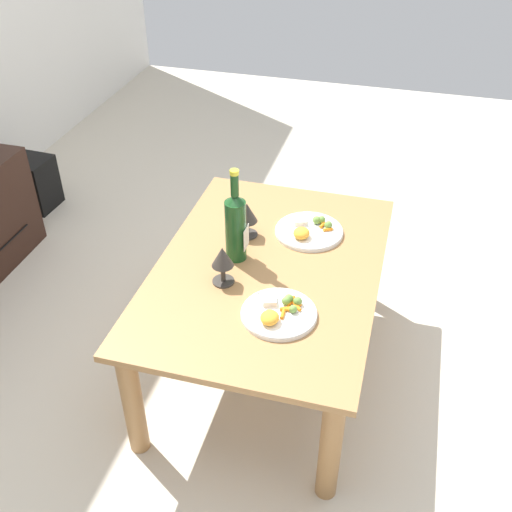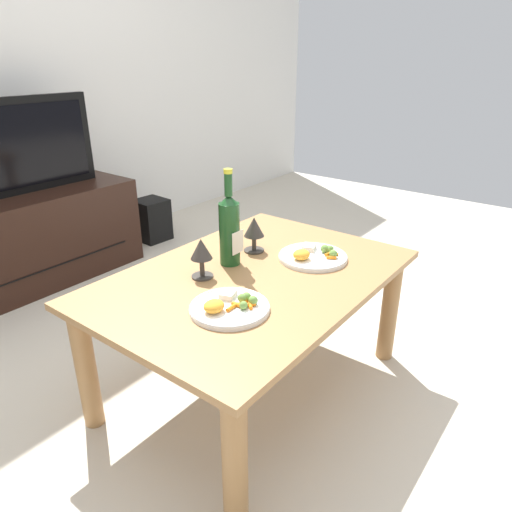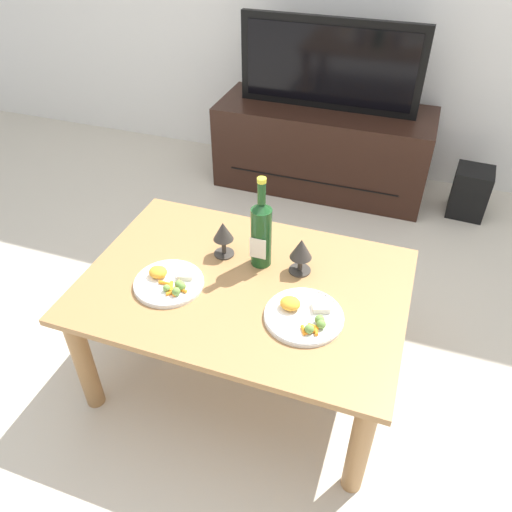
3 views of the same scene
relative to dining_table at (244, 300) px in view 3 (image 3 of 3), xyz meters
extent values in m
plane|color=beige|center=(0.00, 0.00, -0.41)|extent=(6.40, 6.40, 0.00)
cube|color=#9E7042|center=(0.00, 0.00, 0.07)|extent=(1.15, 0.80, 0.03)
cylinder|color=#9E7042|center=(-0.51, -0.33, -0.18)|extent=(0.07, 0.07, 0.47)
cylinder|color=#9E7042|center=(0.51, -0.33, -0.18)|extent=(0.07, 0.07, 0.47)
cylinder|color=#9E7042|center=(-0.51, 0.33, -0.18)|extent=(0.07, 0.07, 0.47)
cylinder|color=#9E7042|center=(0.51, 0.33, -0.18)|extent=(0.07, 0.07, 0.47)
cube|color=black|center=(-0.07, 1.61, -0.15)|extent=(1.30, 0.50, 0.52)
cube|color=black|center=(-0.07, 1.36, -0.26)|extent=(1.04, 0.01, 0.01)
cube|color=black|center=(-0.07, 1.61, 0.36)|extent=(1.05, 0.04, 0.51)
cube|color=black|center=(-0.07, 1.59, 0.36)|extent=(0.97, 0.01, 0.42)
cube|color=black|center=(0.84, 1.56, -0.27)|extent=(0.22, 0.22, 0.29)
cylinder|color=#19471E|center=(0.02, 0.13, 0.20)|extent=(0.08, 0.08, 0.24)
cone|color=#19471E|center=(0.02, 0.13, 0.33)|extent=(0.08, 0.08, 0.03)
cylinder|color=#19471E|center=(0.02, 0.13, 0.39)|extent=(0.03, 0.03, 0.08)
cylinder|color=yellow|center=(0.02, 0.13, 0.44)|extent=(0.03, 0.03, 0.02)
cube|color=silver|center=(0.02, 0.09, 0.18)|extent=(0.06, 0.00, 0.09)
cylinder|color=#38332D|center=(-0.13, 0.13, 0.09)|extent=(0.08, 0.08, 0.01)
cylinder|color=#38332D|center=(-0.13, 0.13, 0.12)|extent=(0.02, 0.02, 0.07)
cone|color=#38332D|center=(-0.13, 0.13, 0.19)|extent=(0.08, 0.08, 0.07)
cylinder|color=#38332D|center=(0.17, 0.13, 0.09)|extent=(0.08, 0.08, 0.01)
cylinder|color=#38332D|center=(0.17, 0.13, 0.12)|extent=(0.02, 0.02, 0.06)
cone|color=#38332D|center=(0.17, 0.13, 0.19)|extent=(0.08, 0.08, 0.08)
cylinder|color=white|center=(-0.25, -0.10, 0.09)|extent=(0.25, 0.25, 0.01)
torus|color=white|center=(-0.25, -0.10, 0.10)|extent=(0.25, 0.25, 0.01)
ellipsoid|color=orange|center=(-0.30, -0.08, 0.11)|extent=(0.07, 0.06, 0.04)
cube|color=beige|center=(-0.20, -0.06, 0.11)|extent=(0.07, 0.06, 0.02)
cylinder|color=orange|center=(-0.21, -0.15, 0.10)|extent=(0.04, 0.04, 0.01)
cylinder|color=orange|center=(-0.21, -0.14, 0.10)|extent=(0.04, 0.04, 0.01)
cylinder|color=orange|center=(-0.19, -0.13, 0.10)|extent=(0.05, 0.02, 0.01)
cylinder|color=orange|center=(-0.22, -0.12, 0.10)|extent=(0.03, 0.05, 0.01)
cylinder|color=orange|center=(-0.23, -0.12, 0.10)|extent=(0.02, 0.05, 0.01)
cylinder|color=orange|center=(-0.25, -0.11, 0.10)|extent=(0.05, 0.01, 0.01)
sphere|color=olive|center=(-0.23, -0.14, 0.11)|extent=(0.03, 0.03, 0.03)
sphere|color=olive|center=(-0.19, -0.15, 0.11)|extent=(0.03, 0.03, 0.03)
sphere|color=olive|center=(-0.20, -0.11, 0.11)|extent=(0.03, 0.03, 0.03)
sphere|color=olive|center=(-0.19, -0.12, 0.11)|extent=(0.03, 0.03, 0.03)
cylinder|color=white|center=(0.25, -0.10, 0.09)|extent=(0.27, 0.27, 0.01)
torus|color=white|center=(0.25, -0.10, 0.10)|extent=(0.26, 0.26, 0.01)
ellipsoid|color=orange|center=(0.19, -0.08, 0.12)|extent=(0.07, 0.06, 0.04)
cube|color=beige|center=(0.29, -0.05, 0.11)|extent=(0.07, 0.06, 0.02)
cylinder|color=orange|center=(0.26, -0.17, 0.10)|extent=(0.03, 0.04, 0.01)
cylinder|color=orange|center=(0.29, -0.17, 0.10)|extent=(0.04, 0.03, 0.01)
cylinder|color=orange|center=(0.30, -0.16, 0.10)|extent=(0.02, 0.04, 0.01)
cylinder|color=orange|center=(0.29, -0.14, 0.10)|extent=(0.04, 0.02, 0.01)
sphere|color=olive|center=(0.28, -0.17, 0.11)|extent=(0.03, 0.03, 0.03)
sphere|color=olive|center=(0.31, -0.14, 0.11)|extent=(0.03, 0.03, 0.03)
sphere|color=olive|center=(0.30, -0.12, 0.11)|extent=(0.03, 0.03, 0.03)
camera|label=1|loc=(-1.69, -0.42, 1.41)|focal=42.48mm
camera|label=2|loc=(-1.19, -0.93, 0.81)|focal=32.69mm
camera|label=3|loc=(0.48, -1.25, 1.28)|focal=35.07mm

